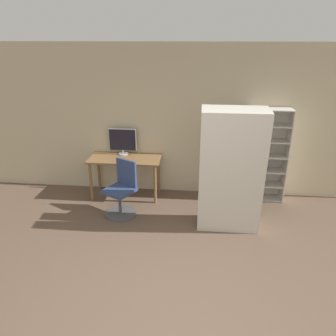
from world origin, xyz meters
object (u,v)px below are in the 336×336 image
object	(u,v)px
office_chair	(122,193)
mattress_far	(230,168)
mattress_near	(232,175)
monitor	(123,141)
bookshelf	(261,157)

from	to	relation	value
office_chair	mattress_far	size ratio (longest dim) A/B	0.49
office_chair	mattress_near	distance (m)	1.86
mattress_near	mattress_far	size ratio (longest dim) A/B	1.00
monitor	bookshelf	distance (m)	2.50
office_chair	mattress_far	distance (m)	1.82
bookshelf	mattress_far	bearing A→B (deg)	-122.61
mattress_near	mattress_far	xyz separation A→B (m)	(0.00, 0.26, -0.00)
office_chair	mattress_far	xyz separation A→B (m)	(1.73, -0.12, 0.57)
mattress_near	mattress_far	distance (m)	0.26
mattress_far	mattress_near	bearing A→B (deg)	-90.00
office_chair	bookshelf	xyz separation A→B (m)	(2.33, 0.83, 0.43)
bookshelf	mattress_near	world-z (taller)	mattress_near
monitor	bookshelf	bearing A→B (deg)	-0.70
monitor	mattress_far	bearing A→B (deg)	-27.63
bookshelf	mattress_far	distance (m)	1.14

